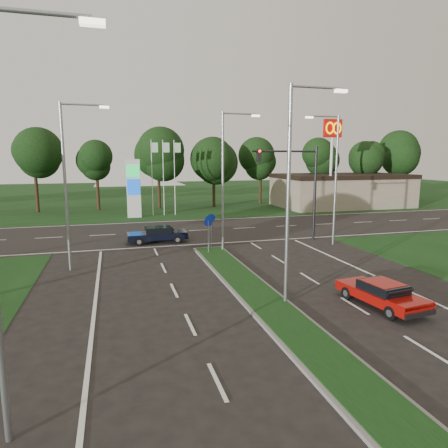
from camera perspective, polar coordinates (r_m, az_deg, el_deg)
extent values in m
plane|color=black|center=(12.38, 17.35, -20.79)|extent=(160.00, 160.00, 0.00)
cube|color=black|center=(64.45, -10.15, 3.84)|extent=(160.00, 50.00, 0.02)
cube|color=black|center=(33.99, -5.07, -1.00)|extent=(160.00, 12.00, 0.02)
cube|color=slate|center=(15.47, 9.09, -13.84)|extent=(2.00, 26.00, 0.12)
cube|color=gray|center=(53.08, 16.43, 4.59)|extent=(16.00, 9.00, 4.00)
cylinder|color=gray|center=(16.46, 9.13, 3.59)|extent=(0.16, 0.16, 9.00)
cylinder|color=gray|center=(17.09, 13.08, 18.49)|extent=(2.20, 0.10, 0.10)
cube|color=#FFF2CC|center=(17.61, 16.37, 17.75)|extent=(0.50, 0.22, 0.12)
cylinder|color=gray|center=(25.85, -0.18, 5.80)|extent=(0.16, 0.16, 9.00)
cylinder|color=gray|center=(26.26, 2.22, 15.47)|extent=(2.20, 0.10, 0.10)
cube|color=#FFF2CC|center=(26.60, 4.55, 15.15)|extent=(0.50, 0.22, 0.12)
cylinder|color=gray|center=(9.38, -25.76, 25.63)|extent=(2.20, 0.10, 0.10)
cube|color=#FFF2CC|center=(9.26, -18.27, 25.65)|extent=(0.50, 0.22, 0.12)
cylinder|color=gray|center=(23.06, -21.71, 4.69)|extent=(0.16, 0.16, 9.00)
cylinder|color=gray|center=(23.08, -19.58, 15.78)|extent=(2.20, 0.10, 0.10)
cube|color=#FFF2CC|center=(23.03, -16.73, 15.69)|extent=(0.50, 0.22, 0.12)
cylinder|color=gray|center=(29.12, 15.66, 5.87)|extent=(0.16, 0.16, 9.00)
cylinder|color=gray|center=(28.65, 14.11, 14.69)|extent=(2.20, 0.10, 0.10)
cube|color=#FFF2CC|center=(28.12, 12.09, 14.67)|extent=(0.50, 0.22, 0.12)
cylinder|color=black|center=(30.68, 12.84, 4.27)|extent=(0.20, 0.20, 7.00)
cylinder|color=black|center=(29.46, 8.71, 10.23)|extent=(5.00, 0.14, 0.14)
cube|color=black|center=(28.69, 5.00, 9.73)|extent=(0.28, 0.28, 0.90)
sphere|color=#FF190C|center=(28.53, 5.14, 10.33)|extent=(0.20, 0.20, 0.20)
cylinder|color=gray|center=(25.55, -2.26, -1.95)|extent=(0.06, 0.06, 2.20)
cylinder|color=#0C26A5|center=(25.37, -2.27, 0.27)|extent=(0.56, 0.04, 0.56)
cylinder|color=gray|center=(26.57, -2.13, -1.50)|extent=(0.06, 0.06, 2.20)
cylinder|color=#0C26A5|center=(26.40, -2.14, 0.63)|extent=(0.56, 0.04, 0.56)
cylinder|color=gray|center=(27.31, -1.86, -1.20)|extent=(0.06, 0.06, 2.20)
cylinder|color=#0C26A5|center=(27.14, -1.87, 0.88)|extent=(0.56, 0.04, 0.56)
cube|color=silver|center=(42.04, -12.79, 4.93)|extent=(1.40, 0.30, 6.00)
cube|color=#0CA53F|center=(41.76, -12.87, 7.38)|extent=(1.30, 0.08, 1.20)
cube|color=#0C3FBF|center=(41.85, -12.79, 5.19)|extent=(1.30, 0.08, 1.60)
cylinder|color=silver|center=(43.12, -10.24, 6.45)|extent=(0.08, 0.08, 8.00)
cube|color=#B2D8B2|center=(43.11, -9.89, 10.72)|extent=(0.70, 0.02, 1.00)
cylinder|color=silver|center=(43.25, -8.65, 6.51)|extent=(0.08, 0.08, 8.00)
cube|color=#B2D8B2|center=(43.25, -8.28, 10.76)|extent=(0.70, 0.02, 1.00)
cylinder|color=silver|center=(43.41, -7.06, 6.55)|extent=(0.08, 0.08, 8.00)
cube|color=#B2D8B2|center=(43.42, -6.69, 10.79)|extent=(0.70, 0.02, 1.00)
cylinder|color=silver|center=(47.44, 15.03, 7.75)|extent=(0.30, 0.30, 10.00)
cube|color=#BF0C07|center=(47.54, 15.26, 13.06)|extent=(2.20, 0.35, 2.00)
torus|color=#FFC600|center=(47.12, 14.91, 13.11)|extent=(1.06, 0.16, 1.06)
torus|color=#FFC600|center=(47.58, 15.87, 13.03)|extent=(1.06, 0.16, 1.06)
cylinder|color=black|center=(49.40, -8.53, 4.77)|extent=(0.36, 0.36, 4.40)
sphere|color=black|center=(49.25, -8.65, 9.76)|extent=(6.00, 6.00, 6.00)
sphere|color=black|center=(49.10, -8.30, 10.94)|extent=(4.80, 4.80, 4.80)
cube|color=#9B0D08|center=(18.12, 21.52, -9.43)|extent=(2.09, 4.07, 0.40)
cube|color=black|center=(17.95, 21.77, -8.34)|extent=(1.57, 1.87, 0.37)
cube|color=#9B0D08|center=(17.90, 21.80, -7.78)|extent=(1.45, 1.56, 0.04)
cylinder|color=black|center=(18.58, 17.16, -9.40)|extent=(0.25, 0.57, 0.55)
cylinder|color=black|center=(19.51, 20.42, -8.68)|extent=(0.25, 0.57, 0.55)
cylinder|color=black|center=(16.89, 22.71, -11.66)|extent=(0.25, 0.57, 0.55)
cylinder|color=black|center=(17.90, 25.98, -10.69)|extent=(0.25, 0.57, 0.55)
cube|color=black|center=(29.56, -9.53, -1.62)|extent=(4.26, 1.77, 0.43)
cube|color=black|center=(29.50, -9.39, -0.82)|extent=(1.88, 1.49, 0.41)
cube|color=black|center=(29.46, -9.40, -0.44)|extent=(1.54, 1.40, 0.04)
cylinder|color=black|center=(28.72, -12.03, -2.50)|extent=(0.60, 0.20, 0.60)
cylinder|color=black|center=(30.27, -12.25, -1.90)|extent=(0.60, 0.20, 0.60)
cylinder|color=black|center=(29.02, -6.67, -2.23)|extent=(0.60, 0.20, 0.60)
cylinder|color=black|center=(30.55, -7.15, -1.65)|extent=(0.60, 0.20, 0.60)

